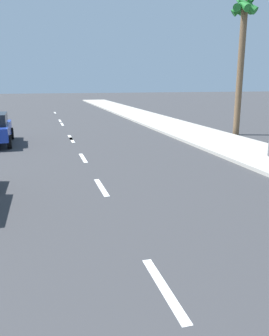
# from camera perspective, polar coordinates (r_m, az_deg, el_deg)

# --- Properties ---
(ground_plane) EXTENTS (160.00, 160.00, 0.00)m
(ground_plane) POSITION_cam_1_polar(r_m,az_deg,el_deg) (16.33, -9.27, 2.94)
(ground_plane) COLOR #38383A
(sidewalk_strip) EXTENTS (3.60, 80.00, 0.14)m
(sidewalk_strip) POSITION_cam_1_polar(r_m,az_deg,el_deg) (20.34, 11.22, 5.24)
(sidewalk_strip) COLOR #B2ADA3
(sidewalk_strip) RESTS_ON ground
(lane_stripe_2) EXTENTS (0.16, 1.80, 0.01)m
(lane_stripe_2) POSITION_cam_1_polar(r_m,az_deg,el_deg) (5.69, 4.88, -19.08)
(lane_stripe_2) COLOR white
(lane_stripe_2) RESTS_ON ground
(lane_stripe_3) EXTENTS (0.16, 1.80, 0.01)m
(lane_stripe_3) POSITION_cam_1_polar(r_m,az_deg,el_deg) (10.50, -5.49, -3.17)
(lane_stripe_3) COLOR white
(lane_stripe_3) RESTS_ON ground
(lane_stripe_4) EXTENTS (0.16, 1.80, 0.01)m
(lane_stripe_4) POSITION_cam_1_polar(r_m,az_deg,el_deg) (14.60, -8.47, 1.66)
(lane_stripe_4) COLOR white
(lane_stripe_4) RESTS_ON ground
(lane_stripe_5) EXTENTS (0.16, 1.80, 0.01)m
(lane_stripe_5) POSITION_cam_1_polar(r_m,az_deg,el_deg) (19.23, -10.28, 4.58)
(lane_stripe_5) COLOR white
(lane_stripe_5) RESTS_ON ground
(lane_stripe_6) EXTENTS (0.16, 1.80, 0.01)m
(lane_stripe_6) POSITION_cam_1_polar(r_m,az_deg,el_deg) (20.11, -10.53, 4.98)
(lane_stripe_6) COLOR white
(lane_stripe_6) RESTS_ON ground
(lane_stripe_7) EXTENTS (0.16, 1.80, 0.01)m
(lane_stripe_7) POSITION_cam_1_polar(r_m,az_deg,el_deg) (26.52, -11.85, 7.08)
(lane_stripe_7) COLOR white
(lane_stripe_7) RESTS_ON ground
(lane_stripe_8) EXTENTS (0.16, 1.80, 0.01)m
(lane_stripe_8) POSITION_cam_1_polar(r_m,az_deg,el_deg) (28.87, -12.18, 7.62)
(lane_stripe_8) COLOR white
(lane_stripe_8) RESTS_ON ground
(lane_stripe_9) EXTENTS (0.16, 1.80, 0.01)m
(lane_stripe_9) POSITION_cam_1_polar(r_m,az_deg,el_deg) (36.48, -12.98, 8.87)
(lane_stripe_9) COLOR white
(lane_stripe_9) RESTS_ON ground
(palm_tree_far) EXTENTS (1.72, 1.75, 7.95)m
(palm_tree_far) POSITION_cam_1_polar(r_m,az_deg,el_deg) (21.62, 17.46, 21.11)
(palm_tree_far) COLOR brown
(palm_tree_far) RESTS_ON ground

